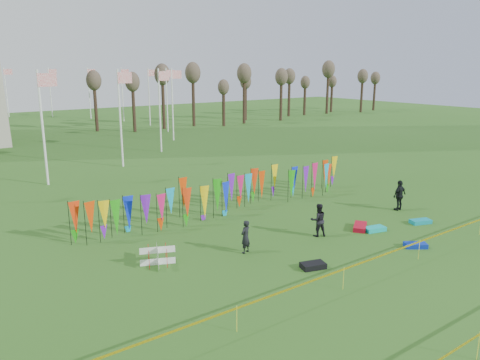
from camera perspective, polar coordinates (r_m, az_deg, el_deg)
ground at (r=21.35m, az=11.22°, el=-9.22°), size 160.00×160.00×0.00m
banner_row at (r=26.94m, az=-0.95°, el=-1.32°), size 18.64×0.64×2.12m
caution_tape_near at (r=19.51m, az=15.99°, el=-9.28°), size 26.00×0.02×0.90m
tree_line at (r=73.82m, az=3.31°, el=12.11°), size 53.92×1.92×7.84m
box_kite at (r=20.32m, az=-10.01°, el=-9.09°), size 0.76×0.76×0.84m
person_left at (r=21.15m, az=0.67°, el=-6.93°), size 0.65×0.56×1.53m
person_mid at (r=23.48m, az=9.51°, el=-4.82°), size 0.94×0.77×1.67m
person_right at (r=28.79m, az=18.87°, el=-1.78°), size 1.06×0.61×1.80m
kite_bag_turquoise at (r=25.03m, az=16.09°, el=-5.76°), size 1.20×0.80×0.22m
kite_bag_blue at (r=23.46m, az=20.61°, el=-7.45°), size 1.12×1.01×0.21m
kite_bag_red at (r=25.13m, az=14.43°, el=-5.55°), size 1.42×1.26×0.24m
kite_bag_black at (r=20.09m, az=8.90°, el=-10.26°), size 1.14×0.85×0.23m
kite_bag_teal at (r=27.00m, az=21.14°, el=-4.74°), size 1.22×0.87×0.21m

